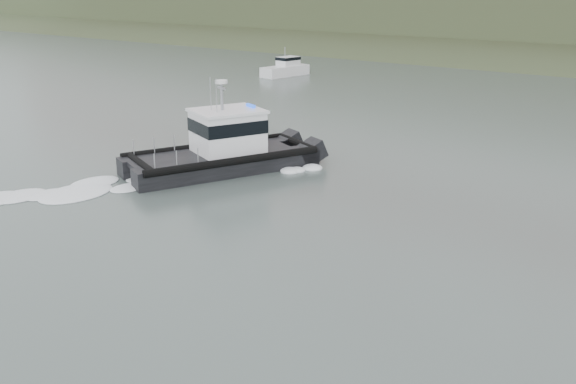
# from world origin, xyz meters

# --- Properties ---
(ground) EXTENTS (400.00, 400.00, 0.00)m
(ground) POSITION_xyz_m (0.00, 0.00, 0.00)
(ground) COLOR #495751
(ground) RESTS_ON ground
(patrol_boat) EXTENTS (8.08, 12.17, 5.55)m
(patrol_boat) POSITION_xyz_m (-8.65, 16.27, 1.39)
(patrol_boat) COLOR black
(patrol_boat) RESTS_ON ground
(motorboat) EXTENTS (2.84, 6.69, 3.57)m
(motorboat) POSITION_xyz_m (-31.81, 51.30, 0.89)
(motorboat) COLOR white
(motorboat) RESTS_ON ground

